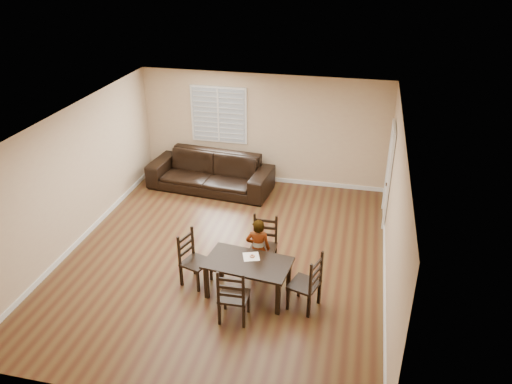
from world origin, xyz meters
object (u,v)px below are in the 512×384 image
at_px(chair_near, 265,243).
at_px(chair_left, 190,259).
at_px(dining_table, 248,266).
at_px(child, 258,249).
at_px(chair_far, 232,300).
at_px(sofa, 210,172).
at_px(donut, 252,256).
at_px(chair_right, 311,286).

bearing_deg(chair_near, chair_left, -146.85).
xyz_separation_m(dining_table, child, (0.06, 0.51, 0.02)).
bearing_deg(chair_far, sofa, -70.41).
xyz_separation_m(chair_near, child, (-0.03, -0.41, 0.13)).
bearing_deg(donut, child, 86.26).
bearing_deg(sofa, chair_far, -62.98).
height_order(chair_left, sofa, chair_left).
bearing_deg(sofa, chair_right, -47.57).
height_order(dining_table, child, child).
relative_size(dining_table, chair_right, 1.45).
height_order(child, sofa, child).
height_order(chair_right, sofa, chair_right).
xyz_separation_m(chair_near, chair_right, (0.99, -1.07, 0.00)).
distance_m(chair_far, chair_left, 1.36).
bearing_deg(chair_left, chair_right, -80.63).
bearing_deg(child, chair_far, 76.09).
bearing_deg(child, chair_right, 139.14).
xyz_separation_m(chair_near, donut, (-0.06, -0.76, 0.22)).
relative_size(chair_right, donut, 11.15).
bearing_deg(donut, chair_far, -96.59).
xyz_separation_m(child, sofa, (-1.90, 3.25, -0.16)).
relative_size(dining_table, chair_far, 1.48).
distance_m(child, donut, 0.36).
relative_size(dining_table, donut, 16.13).
relative_size(chair_near, child, 0.86).
relative_size(chair_far, chair_left, 1.01).
bearing_deg(chair_right, sofa, -125.04).
xyz_separation_m(chair_far, child, (0.13, 1.27, 0.14)).
relative_size(chair_far, sofa, 0.34).
height_order(chair_left, donut, chair_left).
bearing_deg(chair_far, child, -97.60).
relative_size(chair_left, donut, 10.74).
xyz_separation_m(chair_right, child, (-1.03, 0.66, 0.13)).
bearing_deg(chair_near, dining_table, -95.75).
bearing_deg(dining_table, chair_left, 178.83).
height_order(donut, sofa, sofa).
distance_m(chair_far, chair_right, 1.31).
bearing_deg(child, sofa, -67.80).
relative_size(chair_near, donut, 11.07).
bearing_deg(chair_right, chair_left, -79.68).
bearing_deg(child, chair_left, 9.49).
relative_size(chair_far, child, 0.85).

